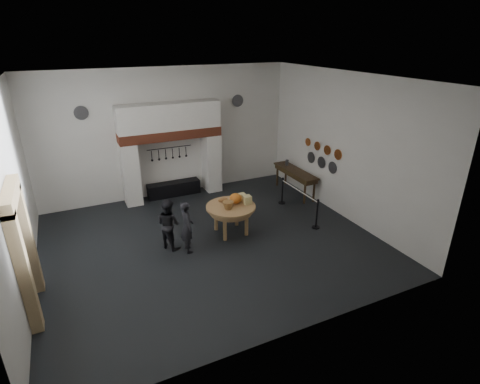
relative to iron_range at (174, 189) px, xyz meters
name	(u,v)px	position (x,y,z in m)	size (l,w,h in m)	color
floor	(211,242)	(0.00, -3.72, -0.25)	(9.00, 8.00, 0.02)	black
ceiling	(205,78)	(0.00, -3.72, 4.25)	(9.00, 8.00, 0.02)	silver
wall_back	(168,133)	(0.00, 0.28, 2.00)	(9.00, 0.02, 4.50)	silver
wall_front	(290,236)	(0.00, -7.72, 2.00)	(9.00, 0.02, 4.50)	silver
wall_left	(12,197)	(-4.50, -3.72, 2.00)	(0.02, 8.00, 4.50)	silver
wall_right	(344,147)	(4.50, -3.72, 2.00)	(0.02, 8.00, 4.50)	silver
chimney_pier_left	(131,174)	(-1.48, -0.07, 0.82)	(0.55, 0.70, 2.15)	silver
chimney_pier_right	(211,162)	(1.48, -0.07, 0.82)	(0.55, 0.70, 2.15)	silver
hearth_brick_band	(170,134)	(0.00, -0.07, 2.06)	(3.50, 0.72, 0.32)	#9E442B
chimney_hood	(169,116)	(0.00, -0.07, 2.67)	(3.50, 0.70, 0.90)	silver
iron_range	(174,189)	(0.00, 0.00, 0.00)	(1.90, 0.45, 0.50)	black
utensil_rail	(169,148)	(0.00, 0.20, 1.50)	(0.02, 0.02, 1.60)	black
door_recess	(22,259)	(-4.47, -4.72, 1.00)	(0.04, 1.10, 2.50)	black
door_jamb_near	(24,274)	(-4.38, -5.42, 1.05)	(0.22, 0.30, 2.60)	tan
door_jamb_far	(28,240)	(-4.38, -4.02, 1.05)	(0.22, 0.30, 2.60)	tan
door_lintel	(10,195)	(-4.38, -4.72, 2.40)	(0.22, 1.70, 0.30)	tan
wall_plaque	(24,209)	(-4.45, -2.92, 1.35)	(0.05, 0.34, 0.44)	gold
work_table	(231,207)	(0.75, -3.46, 0.59)	(1.45, 1.45, 0.07)	tan
pumpkin	(236,198)	(0.95, -3.36, 0.78)	(0.36, 0.36, 0.31)	orange
cheese_block_big	(247,200)	(1.25, -3.51, 0.74)	(0.22, 0.22, 0.24)	#D0C27C
cheese_block_small	(242,197)	(1.23, -3.21, 0.72)	(0.18, 0.18, 0.20)	#EDDC8E
wicker_basket	(228,205)	(0.60, -3.61, 0.73)	(0.32, 0.32, 0.22)	olive
bread_loaf	(223,200)	(0.65, -3.11, 0.69)	(0.31, 0.18, 0.13)	#A27639
visitor_near	(187,227)	(-0.72, -3.89, 0.48)	(0.53, 0.35, 1.46)	black
visitor_far	(168,224)	(-1.12, -3.49, 0.47)	(0.70, 0.54, 1.43)	black
side_table	(295,171)	(4.10, -1.73, 0.62)	(0.55, 2.20, 0.06)	#342613
pewter_jug	(287,163)	(4.10, -1.13, 0.76)	(0.12, 0.12, 0.22)	#535358
copper_pan_a	(338,155)	(4.46, -3.52, 1.70)	(0.34, 0.34, 0.03)	#C6662D
copper_pan_b	(327,150)	(4.46, -2.97, 1.70)	(0.32, 0.32, 0.03)	#C6662D
copper_pan_c	(317,146)	(4.46, -2.42, 1.70)	(0.30, 0.30, 0.03)	#C6662D
copper_pan_d	(308,142)	(4.46, -1.87, 1.70)	(0.28, 0.28, 0.03)	#C6662D
pewter_plate_left	(332,168)	(4.46, -3.32, 1.20)	(0.40, 0.40, 0.03)	#4C4C51
pewter_plate_mid	(321,162)	(4.46, -2.72, 1.20)	(0.40, 0.40, 0.03)	#4C4C51
pewter_plate_right	(311,157)	(4.46, -2.12, 1.20)	(0.40, 0.40, 0.03)	#4C4C51
pewter_plate_back_left	(81,113)	(-2.70, 0.24, 2.95)	(0.44, 0.44, 0.03)	#4C4C51
pewter_plate_back_right	(238,101)	(2.70, 0.24, 2.95)	(0.44, 0.44, 0.03)	#4C4C51
barrier_post_near	(317,215)	(3.22, -4.31, 0.20)	(0.05, 0.05, 0.90)	black
barrier_post_far	(282,191)	(3.22, -2.31, 0.20)	(0.05, 0.05, 0.90)	black
barrier_rope	(299,191)	(3.22, -3.31, 0.60)	(0.04, 0.04, 2.00)	silver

